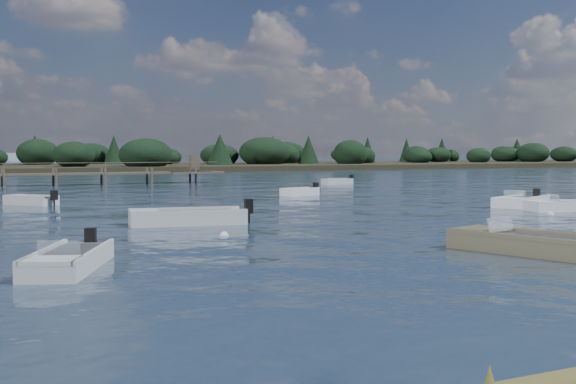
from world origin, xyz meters
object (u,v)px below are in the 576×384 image
dinghy_mid_white_a (570,208)px  dinghy_extra_a (69,264)px  tender_far_grey_b (337,183)px  tender_far_grey (31,202)px  dinghy_near_olive (531,247)px  tender_far_white (300,193)px  dinghy_mid_grey (187,220)px  dinghy_mid_white_b (521,204)px

dinghy_mid_white_a → dinghy_extra_a: 27.07m
tender_far_grey_b → dinghy_extra_a: dinghy_extra_a is taller
dinghy_extra_a → tender_far_grey: bearing=85.6°
tender_far_grey → dinghy_mid_white_a: 29.13m
tender_far_grey_b → dinghy_near_olive: bearing=-112.6°
tender_far_grey_b → tender_far_white: bearing=-129.0°
dinghy_mid_grey → dinghy_mid_white_a: 19.78m
dinghy_mid_grey → dinghy_mid_white_a: size_ratio=1.09×
dinghy_mid_grey → tender_far_grey_b: size_ratio=1.62×
dinghy_near_olive → dinghy_extra_a: bearing=166.6°
tender_far_grey_b → dinghy_mid_grey: bearing=-129.8°
dinghy_mid_grey → dinghy_near_olive: bearing=-62.5°
dinghy_near_olive → dinghy_mid_grey: 14.21m
tender_far_grey → dinghy_extra_a: size_ratio=0.70×
tender_far_white → dinghy_mid_white_a: bearing=-69.2°
dinghy_extra_a → dinghy_mid_white_b: bearing=22.6°
dinghy_mid_white_b → dinghy_mid_white_a: 3.30m
tender_far_white → dinghy_mid_white_b: size_ratio=0.67×
tender_far_white → dinghy_extra_a: bearing=-128.1°
dinghy_mid_grey → dinghy_mid_white_b: (19.59, 1.24, -0.02)m
tender_far_white → tender_far_grey_b: 16.70m
dinghy_mid_grey → dinghy_mid_white_b: size_ratio=1.11×
tender_far_white → dinghy_mid_white_a: 18.54m
tender_far_grey → dinghy_extra_a: (-1.82, -23.69, -0.01)m
tender_far_white → dinghy_mid_white_a: size_ratio=0.66×
tender_far_grey_b → dinghy_mid_white_b: bearing=-98.4°
tender_far_grey → tender_far_white: bearing=3.6°
tender_far_white → dinghy_extra_a: (-19.43, -24.82, -0.01)m
dinghy_extra_a → tender_far_grey_b: bearing=51.6°
dinghy_mid_white_b → tender_far_grey_b: (4.00, 27.02, 0.00)m
tender_far_grey → dinghy_mid_white_a: size_ratio=0.67×
dinghy_mid_white_a → dinghy_mid_grey: bearing=174.0°
dinghy_mid_grey → dinghy_mid_white_b: dinghy_mid_grey is taller
tender_far_grey → dinghy_mid_grey: dinghy_mid_grey is taller
dinghy_mid_white_a → tender_far_grey_b: size_ratio=1.49×
tender_far_white → dinghy_mid_grey: dinghy_mid_grey is taller
tender_far_grey → tender_far_grey_b: bearing=26.7°
tender_far_grey → dinghy_mid_grey: size_ratio=0.62×
dinghy_mid_white_b → dinghy_mid_white_a: dinghy_mid_white_b is taller
dinghy_extra_a → dinghy_mid_grey: bearing=56.4°
dinghy_mid_grey → dinghy_extra_a: (-6.34, -9.54, -0.03)m
dinghy_near_olive → tender_far_grey_b: bearing=67.4°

